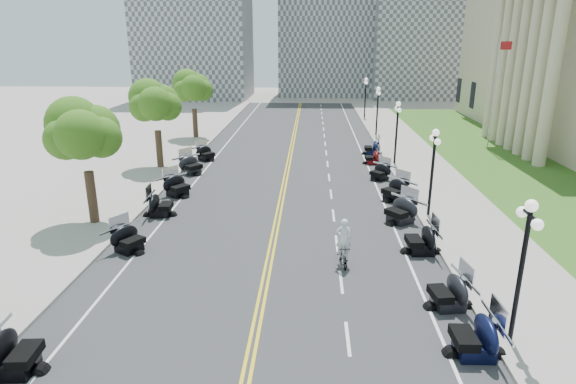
{
  "coord_description": "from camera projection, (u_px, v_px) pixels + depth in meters",
  "views": [
    {
      "loc": [
        1.86,
        -22.18,
        9.76
      ],
      "look_at": [
        0.66,
        2.08,
        2.0
      ],
      "focal_mm": 30.0,
      "sensor_mm": 36.0,
      "label": 1
    }
  ],
  "objects": [
    {
      "name": "lane_dash_14",
      "position": [
        323.0,
        129.0,
        54.45
      ],
      "size": [
        0.12,
        2.0,
        0.0
      ],
      "primitive_type": "cube",
      "color": "white",
      "rests_on": "road"
    },
    {
      "name": "motorcycle_n_6",
      "position": [
        401.0,
        209.0,
        26.56
      ],
      "size": [
        3.12,
        3.12,
        1.55
      ],
      "primitive_type": null,
      "rotation": [
        0.0,
        0.0,
        -0.91
      ],
      "color": "black",
      "rests_on": "road"
    },
    {
      "name": "bicycle",
      "position": [
        343.0,
        255.0,
        21.56
      ],
      "size": [
        0.68,
        1.72,
        1.01
      ],
      "primitive_type": "imported",
      "rotation": [
        0.0,
        0.0,
        0.13
      ],
      "color": "#A51414",
      "rests_on": "road"
    },
    {
      "name": "tree_2",
      "position": [
        84.0,
        139.0,
        25.09
      ],
      "size": [
        4.8,
        4.8,
        9.2
      ],
      "primitive_type": null,
      "color": "#235619",
      "rests_on": "sidewalk_south"
    },
    {
      "name": "lane_dash_8",
      "position": [
        331.0,
        194.0,
        31.62
      ],
      "size": [
        0.12,
        2.0,
        0.0
      ],
      "primitive_type": "cube",
      "color": "white",
      "rests_on": "road"
    },
    {
      "name": "lane_dash_16",
      "position": [
        322.0,
        118.0,
        62.06
      ],
      "size": [
        0.12,
        2.0,
        0.0
      ],
      "primitive_type": "cube",
      "color": "white",
      "rests_on": "road"
    },
    {
      "name": "motorcycle_s_8",
      "position": [
        191.0,
        164.0,
        36.15
      ],
      "size": [
        3.08,
        3.08,
        1.53
      ],
      "primitive_type": null,
      "rotation": [
        0.0,
        0.0,
        0.88
      ],
      "color": "black",
      "rests_on": "road"
    },
    {
      "name": "lane_dash_15",
      "position": [
        323.0,
        123.0,
        58.26
      ],
      "size": [
        0.12,
        2.0,
        0.0
      ],
      "primitive_type": "cube",
      "color": "white",
      "rests_on": "road"
    },
    {
      "name": "street_lamp_3",
      "position": [
        396.0,
        133.0,
        38.19
      ],
      "size": [
        0.5,
        1.2,
        4.9
      ],
      "primitive_type": null,
      "color": "black",
      "rests_on": "sidewalk_north"
    },
    {
      "name": "street_lamp_1",
      "position": [
        520.0,
        274.0,
        15.35
      ],
      "size": [
        0.5,
        1.2,
        4.9
      ],
      "primitive_type": null,
      "color": "black",
      "rests_on": "sidewalk_north"
    },
    {
      "name": "lane_dash_7",
      "position": [
        333.0,
        215.0,
        27.81
      ],
      "size": [
        0.12,
        2.0,
        0.0
      ],
      "primitive_type": "cube",
      "color": "white",
      "rests_on": "road"
    },
    {
      "name": "cyclist_rider",
      "position": [
        344.0,
        225.0,
        21.12
      ],
      "size": [
        0.69,
        0.45,
        1.89
      ],
      "primitive_type": "imported",
      "rotation": [
        0.0,
        0.0,
        3.14
      ],
      "color": "white",
      "rests_on": "bicycle"
    },
    {
      "name": "centerline_yellow_a",
      "position": [
        283.0,
        185.0,
        33.68
      ],
      "size": [
        0.12,
        90.0,
        0.0
      ],
      "primitive_type": "cube",
      "color": "yellow",
      "rests_on": "road"
    },
    {
      "name": "street_lamp_5",
      "position": [
        365.0,
        98.0,
        61.02
      ],
      "size": [
        0.5,
        1.2,
        4.9
      ],
      "primitive_type": null,
      "color": "black",
      "rests_on": "sidewalk_north"
    },
    {
      "name": "edge_line_south",
      "position": [
        194.0,
        183.0,
        33.97
      ],
      "size": [
        0.12,
        90.0,
        0.0
      ],
      "primitive_type": "cube",
      "color": "white",
      "rests_on": "road"
    },
    {
      "name": "lane_dash_11",
      "position": [
        326.0,
        153.0,
        43.03
      ],
      "size": [
        0.12,
        2.0,
        0.0
      ],
      "primitive_type": "cube",
      "color": "white",
      "rests_on": "road"
    },
    {
      "name": "lane_dash_9",
      "position": [
        329.0,
        177.0,
        35.42
      ],
      "size": [
        0.12,
        2.0,
        0.0
      ],
      "primitive_type": "cube",
      "color": "white",
      "rests_on": "road"
    },
    {
      "name": "edge_line_north",
      "position": [
        376.0,
        186.0,
        33.37
      ],
      "size": [
        0.12,
        90.0,
        0.0
      ],
      "primitive_type": "cube",
      "color": "white",
      "rests_on": "road"
    },
    {
      "name": "motorcycle_s_5",
      "position": [
        128.0,
        238.0,
        22.94
      ],
      "size": [
        2.75,
        2.75,
        1.4
      ],
      "primitive_type": null,
      "rotation": [
        0.0,
        0.0,
        1.03
      ],
      "color": "black",
      "rests_on": "road"
    },
    {
      "name": "flagpole",
      "position": [
        494.0,
        95.0,
        42.72
      ],
      "size": [
        1.1,
        0.2,
        10.0
      ],
      "primitive_type": null,
      "color": "silver",
      "rests_on": "ground"
    },
    {
      "name": "street_lamp_4",
      "position": [
        377.0,
        111.0,
        49.6
      ],
      "size": [
        0.5,
        1.2,
        4.9
      ],
      "primitive_type": null,
      "color": "black",
      "rests_on": "sidewalk_north"
    },
    {
      "name": "sidewalk_south",
      "position": [
        137.0,
        182.0,
        34.15
      ],
      "size": [
        5.0,
        90.0,
        0.15
      ],
      "primitive_type": "cube",
      "color": "#9E9991",
      "rests_on": "ground"
    },
    {
      "name": "motorcycle_s_6",
      "position": [
        160.0,
        204.0,
        27.58
      ],
      "size": [
        2.21,
        2.21,
        1.46
      ],
      "primitive_type": null,
      "rotation": [
        0.0,
        0.0,
        1.63
      ],
      "color": "black",
      "rests_on": "road"
    },
    {
      "name": "centerline_yellow_b",
      "position": [
        286.0,
        185.0,
        33.67
      ],
      "size": [
        0.12,
        90.0,
        0.0
      ],
      "primitive_type": "cube",
      "color": "yellow",
      "rests_on": "road"
    },
    {
      "name": "lane_dash_13",
      "position": [
        324.0,
        136.0,
        50.64
      ],
      "size": [
        0.12,
        2.0,
        0.0
      ],
      "primitive_type": "cube",
      "color": "white",
      "rests_on": "road"
    },
    {
      "name": "tree_4",
      "position": [
        193.0,
        91.0,
        47.93
      ],
      "size": [
        4.8,
        4.8,
        9.2
      ],
      "primitive_type": null,
      "color": "#235619",
      "rests_on": "sidewalk_south"
    },
    {
      "name": "lane_dash_19",
      "position": [
        321.0,
        106.0,
        73.48
      ],
      "size": [
        0.12,
        2.0,
        0.0
      ],
      "primitive_type": "cube",
      "color": "white",
      "rests_on": "road"
    },
    {
      "name": "lane_dash_18",
      "position": [
        321.0,
        109.0,
        69.67
      ],
      "size": [
        0.12,
        2.0,
        0.0
      ],
      "primitive_type": "cube",
      "color": "white",
      "rests_on": "road"
    },
    {
      "name": "motorcycle_n_9",
      "position": [
        372.0,
        156.0,
        39.1
      ],
      "size": [
        1.86,
        1.86,
        1.25
      ],
      "primitive_type": null,
      "rotation": [
        0.0,
        0.0,
        -1.53
      ],
      "color": "#590A0C",
      "rests_on": "road"
    },
    {
      "name": "lane_dash_6",
      "position": [
        337.0,
        243.0,
        24.01
      ],
      "size": [
        0.12,
        2.0,
        0.0
      ],
      "primitive_type": "cube",
      "color": "white",
      "rests_on": "road"
    },
    {
      "name": "motorcycle_n_5",
      "position": [
        421.0,
        238.0,
        22.76
      ],
      "size": [
        2.27,
        2.27,
        1.5
      ],
      "primitive_type": null,
      "rotation": [
        0.0,
        0.0,
        -1.51
      ],
      "color": "black",
      "rests_on": "road"
    },
    {
      "name": "motorcycle_s_3",
      "position": [
        12.0,
        350.0,
        14.53
      ],
      "size": [
        2.37,
        2.37,
        1.54
      ],
      "primitive_type": null,
      "rotation": [
        0.0,
        0.0,
        1.65
      ],
      "color": "black",
      "rests_on": "road"
    },
    {
      "name": "distant_block_a",
      "position": [
        194.0,
        18.0,
        80.05
      ],
      "size": [
        18.0,
        14.0,
        26.0
      ],
      "primitive_type": "cube",
      "color": "gray",
      "rests_on": "ground"
    },
    {
      "name": "lane_dash_12",
      "position": [
        325.0,
        144.0,
        46.84
      ],
      "size": [
        0.12,
        2.0,
        0.0
      ],
      "primitive_type": "cube",
      "color": "white",
      "rests_on": "road"
    },
    {
      "name": "tree_3",
      "position": [
        156.0,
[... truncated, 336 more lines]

